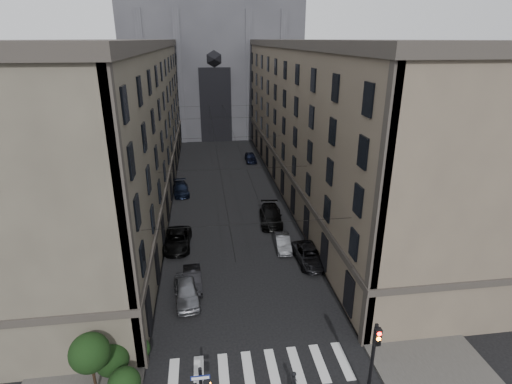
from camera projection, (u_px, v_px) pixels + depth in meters
name	position (u px, v px, depth m)	size (l,w,h in m)	color
sidewalk_left	(146.00, 194.00, 51.75)	(7.00, 80.00, 0.15)	#383533
sidewalk_right	(303.00, 187.00, 54.41)	(7.00, 80.00, 0.15)	#383533
zebra_crossing	(260.00, 369.00, 24.44)	(11.00, 3.20, 0.01)	beige
building_left	(113.00, 124.00, 48.05)	(13.60, 60.60, 18.85)	#4E473B
building_right	(329.00, 118.00, 51.46)	(13.60, 60.60, 18.85)	brown
gothic_tower	(212.00, 45.00, 82.75)	(35.00, 23.00, 58.00)	#2D2D33
traffic_light_right	(374.00, 355.00, 21.12)	(0.34, 0.50, 5.20)	black
shrub_cluster	(109.00, 361.00, 22.69)	(3.90, 4.40, 3.90)	black
tram_wires	(225.00, 138.00, 50.17)	(14.00, 60.00, 0.43)	black
car_left_near	(186.00, 291.00, 30.67)	(1.87, 4.65, 1.59)	slate
car_left_midnear	(192.00, 280.00, 32.36)	(1.42, 4.06, 1.34)	black
car_left_midfar	(177.00, 240.00, 38.58)	(2.48, 5.39, 1.50)	black
car_left_far	(181.00, 189.00, 51.90)	(1.96, 4.81, 1.40)	black
car_right_near	(283.00, 243.00, 38.27)	(1.34, 3.86, 1.27)	gray
car_right_midnear	(309.00, 256.00, 35.87)	(2.35, 5.10, 1.42)	black
car_right_midfar	(271.00, 216.00, 43.69)	(2.30, 5.67, 1.65)	black
car_right_far	(251.00, 157.00, 65.58)	(1.71, 4.26, 1.45)	black
pedestrian	(294.00, 383.00, 22.51)	(0.57, 0.38, 1.57)	black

